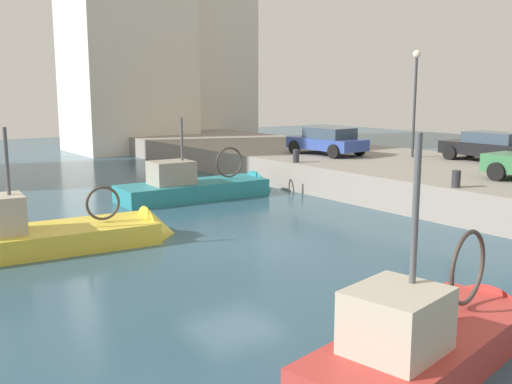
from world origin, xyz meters
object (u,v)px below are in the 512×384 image
Objects in this scene: fishing_boat_yellow at (57,244)px; parked_car_blue at (327,141)px; fishing_boat_teal at (202,194)px; parked_car_black at (490,146)px; mooring_bollard_mid at (456,179)px; fishing_boat_red at (435,353)px; quay_streetlamp at (415,86)px; mooring_bollard_north at (296,156)px.

fishing_boat_yellow is 15.38m from parked_car_blue.
fishing_boat_yellow is at bearing -149.13° from fishing_boat_teal.
mooring_bollard_mid is at bearing -154.50° from parked_car_black.
fishing_boat_red is 1.53× the size of parked_car_blue.
quay_streetlamp is at bearing 48.52° from mooring_bollard_mid.
fishing_boat_teal is 11.04m from quay_streetlamp.
mooring_bollard_north is at bearing 90.00° from mooring_bollard_mid.
fishing_boat_red is at bearing -145.85° from mooring_bollard_mid.
mooring_bollard_north is at bearing 146.32° from parked_car_black.
fishing_boat_yellow reaches higher than parked_car_black.
fishing_boat_teal is 4.50m from mooring_bollard_north.
parked_car_black is (15.66, 9.21, 1.72)m from fishing_boat_red.
fishing_boat_teal reaches higher than parked_car_blue.
quay_streetlamp reaches higher than mooring_bollard_north.
quay_streetlamp is at bearing 40.60° from fishing_boat_red.
quay_streetlamp is at bearing -49.43° from parked_car_blue.
parked_car_black reaches higher than mooring_bollard_mid.
fishing_boat_yellow is at bearing -161.59° from parked_car_blue.
fishing_boat_teal is 12.61m from parked_car_black.
mooring_bollard_mid is 8.00m from mooring_bollard_north.
quay_streetlamp reaches higher than fishing_boat_red.
fishing_boat_red is 1.50× the size of parked_car_black.
parked_car_black is at bearing 30.47° from fishing_boat_red.
mooring_bollard_mid is 9.04m from quay_streetlamp.
mooring_bollard_mid is (-7.00, -3.34, -0.39)m from parked_car_black.
fishing_boat_red is 10.91× the size of mooring_bollard_mid.
fishing_boat_yellow is 1.77× the size of parked_car_black.
fishing_boat_red reaches higher than fishing_boat_teal.
parked_car_black is (3.91, -6.04, -0.01)m from parked_car_blue.
mooring_bollard_mid is at bearing 34.15° from fishing_boat_red.
parked_car_blue reaches higher than parked_car_black.
fishing_boat_red is at bearing -75.25° from fishing_boat_yellow.
fishing_boat_yellow is at bearing 104.75° from fishing_boat_red.
fishing_boat_yellow is 17.69m from quay_streetlamp.
parked_car_blue is at bearing 4.07° from fishing_boat_teal.
mooring_bollard_north is (-3.09, -1.38, -0.40)m from parked_car_blue.
quay_streetlamp is (17.06, 1.84, 4.32)m from fishing_boat_yellow.
mooring_bollard_north is at bearing -155.93° from parked_car_blue.
fishing_boat_teal is at bearing -175.93° from parked_car_blue.
fishing_boat_red is 10.55m from mooring_bollard_mid.
fishing_boat_yellow reaches higher than fishing_boat_teal.
parked_car_blue is at bearing 71.77° from mooring_bollard_mid.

